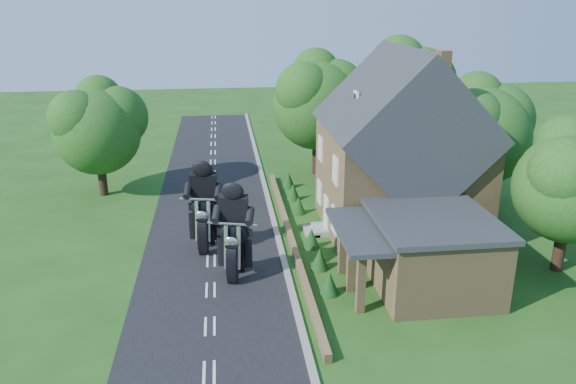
{
  "coord_description": "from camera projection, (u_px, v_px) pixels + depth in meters",
  "views": [
    {
      "loc": [
        0.77,
        -22.89,
        12.64
      ],
      "look_at": [
        4.18,
        5.09,
        2.8
      ],
      "focal_mm": 35.0,
      "sensor_mm": 36.0,
      "label": 1
    }
  ],
  "objects": [
    {
      "name": "road",
      "position": [
        211.0,
        290.0,
        25.53
      ],
      "size": [
        7.0,
        80.0,
        0.02
      ],
      "primitive_type": "cube",
      "color": "black",
      "rests_on": "ground"
    },
    {
      "name": "house",
      "position": [
        400.0,
        156.0,
        30.92
      ],
      "size": [
        9.54,
        8.64,
        10.24
      ],
      "color": "olive",
      "rests_on": "ground"
    },
    {
      "name": "tree_behind_left",
      "position": [
        322.0,
        97.0,
        40.62
      ],
      "size": [
        6.94,
        6.4,
        9.16
      ],
      "color": "black",
      "rests_on": "ground"
    },
    {
      "name": "tree_house_right",
      "position": [
        486.0,
        127.0,
        33.8
      ],
      "size": [
        6.51,
        6.0,
        8.4
      ],
      "color": "black",
      "rests_on": "ground"
    },
    {
      "name": "shrub_d",
      "position": [
        298.0,
        205.0,
        34.39
      ],
      "size": [
        0.9,
        0.9,
        1.1
      ],
      "primitive_type": "cone",
      "color": "#113713",
      "rests_on": "ground"
    },
    {
      "name": "garden_wall",
      "position": [
        290.0,
        237.0,
        30.64
      ],
      "size": [
        0.3,
        22.0,
        0.4
      ],
      "primitive_type": "cube",
      "color": "olive",
      "rests_on": "ground"
    },
    {
      "name": "tree_behind_house",
      "position": [
        408.0,
        91.0,
        40.22
      ],
      "size": [
        7.81,
        7.2,
        10.08
      ],
      "color": "black",
      "rests_on": "ground"
    },
    {
      "name": "ground",
      "position": [
        211.0,
        290.0,
        25.53
      ],
      "size": [
        120.0,
        120.0,
        0.0
      ],
      "primitive_type": "plane",
      "color": "#1C4814",
      "rests_on": "ground"
    },
    {
      "name": "shrub_a",
      "position": [
        329.0,
        283.0,
        25.02
      ],
      "size": [
        0.9,
        0.9,
        1.1
      ],
      "primitive_type": "cone",
      "color": "#113713",
      "rests_on": "ground"
    },
    {
      "name": "tree_far_road",
      "position": [
        103.0,
        124.0,
        36.38
      ],
      "size": [
        6.08,
        5.6,
        7.84
      ],
      "color": "black",
      "rests_on": "ground"
    },
    {
      "name": "kerb",
      "position": [
        290.0,
        284.0,
        25.93
      ],
      "size": [
        0.3,
        80.0,
        0.12
      ],
      "primitive_type": "cube",
      "color": "gray",
      "rests_on": "ground"
    },
    {
      "name": "shrub_b",
      "position": [
        320.0,
        259.0,
        27.36
      ],
      "size": [
        0.9,
        0.9,
        1.1
      ],
      "primitive_type": "cone",
      "color": "#113713",
      "rests_on": "ground"
    },
    {
      "name": "shrub_f",
      "position": [
        289.0,
        180.0,
        39.08
      ],
      "size": [
        0.9,
        0.9,
        1.1
      ],
      "primitive_type": "cone",
      "color": "#113713",
      "rests_on": "ground"
    },
    {
      "name": "shrub_c",
      "position": [
        312.0,
        238.0,
        29.7
      ],
      "size": [
        0.9,
        0.9,
        1.1
      ],
      "primitive_type": "cone",
      "color": "#113713",
      "rests_on": "ground"
    },
    {
      "name": "annex",
      "position": [
        429.0,
        251.0,
        25.33
      ],
      "size": [
        7.05,
        5.94,
        3.44
      ],
      "color": "olive",
      "rests_on": "ground"
    },
    {
      "name": "shrub_e",
      "position": [
        293.0,
        192.0,
        36.73
      ],
      "size": [
        0.9,
        0.9,
        1.1
      ],
      "primitive_type": "cone",
      "color": "#113713",
      "rests_on": "ground"
    },
    {
      "name": "motorcycle_follow",
      "position": [
        206.0,
        237.0,
        29.38
      ],
      "size": [
        0.73,
        1.63,
        1.47
      ],
      "primitive_type": null,
      "rotation": [
        0.0,
        0.0,
        2.92
      ],
      "color": "black",
      "rests_on": "ground"
    },
    {
      "name": "motorcycle_lead",
      "position": [
        236.0,
        264.0,
        26.46
      ],
      "size": [
        0.8,
        1.6,
        1.44
      ],
      "primitive_type": null,
      "rotation": [
        0.0,
        0.0,
        2.87
      ],
      "color": "black",
      "rests_on": "ground"
    }
  ]
}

